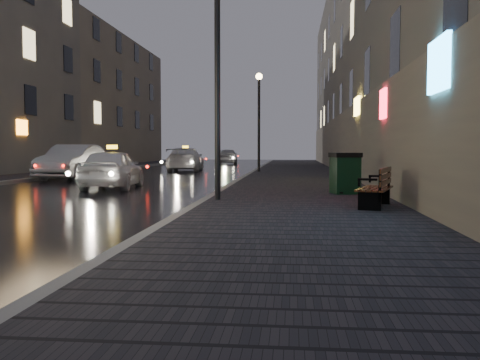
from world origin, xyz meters
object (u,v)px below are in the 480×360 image
Objects in this scene: lamp_far at (259,109)px; bench at (378,187)px; trash_bin at (345,173)px; lamp_near at (217,61)px; taxi_near at (112,169)px; car_left_mid at (73,162)px; car_far at (228,156)px; taxi_mid at (186,160)px.

lamp_far reaches higher than bench.
lamp_far is at bearing 89.88° from trash_bin.
lamp_near reaches higher than taxi_near.
car_far is (4.20, 23.27, -0.09)m from car_left_mid.
taxi_mid is (-4.77, 3.65, -2.78)m from lamp_far.
trash_bin is 8.20m from taxi_near.
lamp_far is (0.00, 16.00, 0.00)m from lamp_near.
taxi_near is (-4.38, -10.94, -2.80)m from lamp_far.
taxi_near is at bearing 86.41° from taxi_mid.
taxi_mid is at bearing 142.57° from lamp_far.
bench is 0.37× the size of car_left_mid.
lamp_near is 1.00× the size of lamp_far.
car_far is (-3.84, 17.66, -2.79)m from lamp_far.
lamp_near is at bearing 89.43° from car_far.
lamp_near is 7.26m from taxi_near.
lamp_far is 12.11m from taxi_near.
car_left_mid reaches higher than taxi_mid.
taxi_near reaches higher than trash_bin.
car_left_mid is at bearing 72.68° from car_far.
bench is 3.43m from trash_bin.
lamp_far is 17.94m from bench.
lamp_near is 4.68× the size of trash_bin.
trash_bin is (3.26, -13.92, -2.77)m from lamp_far.
taxi_mid is 14.04m from car_far.
lamp_far reaches higher than car_far.
car_left_mid is (-11.30, 8.30, 0.06)m from trash_bin.
trash_bin reaches higher than bench.
bench is 10.24m from taxi_near.
car_left_mid reaches higher than bench.
car_far reaches higher than trash_bin.
trash_bin is 0.23× the size of taxi_mid.
car_far is at bearing 80.11° from car_left_mid.
taxi_mid is at bearing 103.64° from lamp_near.
lamp_far is 3.02× the size of bench.
lamp_far reaches higher than taxi_near.
taxi_near is 28.60m from car_far.
taxi_mid reaches higher than bench.
bench is at bearing 94.96° from car_far.
taxi_mid is 1.19× the size of car_far.
lamp_near and lamp_far have the same top height.
lamp_far reaches higher than taxi_mid.
bench is at bearing 106.70° from taxi_mid.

